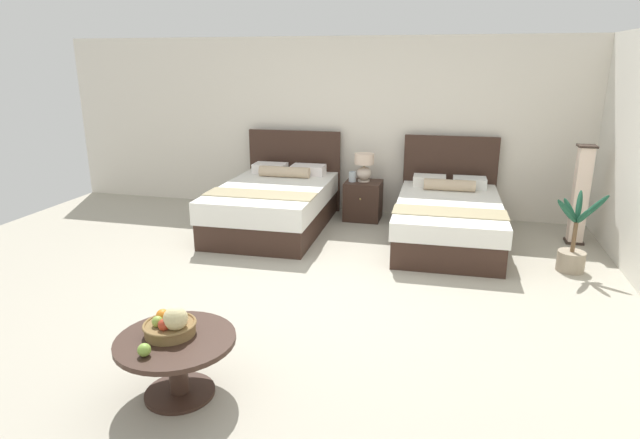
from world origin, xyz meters
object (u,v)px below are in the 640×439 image
bed_near_corner (448,217)px  table_lamp (364,166)px  coffee_table (177,354)px  floor_lamp_corner (580,195)px  loose_apple (144,350)px  potted_palm (573,248)px  fruit_bowl (171,324)px  bed_near_window (275,204)px  nightstand (363,200)px  vase (352,177)px

bed_near_corner → table_lamp: 1.46m
coffee_table → floor_lamp_corner: floor_lamp_corner is taller
coffee_table → loose_apple: 0.30m
loose_apple → potted_palm: (3.07, 3.28, -0.21)m
fruit_bowl → potted_palm: 4.28m
bed_near_window → coffee_table: size_ratio=2.78×
nightstand → bed_near_window: bearing=-147.4°
bed_near_window → nightstand: bed_near_window is taller
table_lamp → coffee_table: size_ratio=0.50×
table_lamp → vase: table_lamp is taller
bed_near_corner → vase: bearing=154.4°
bed_near_window → vase: bed_near_window is taller
table_lamp → vase: bearing=-158.4°
coffee_table → potted_palm: 4.27m
nightstand → vase: vase is taller
bed_near_window → fruit_bowl: size_ratio=6.23×
vase → bed_near_corner: bearing=-25.6°
bed_near_window → bed_near_corner: (2.27, 0.01, -0.03)m
bed_near_window → coffee_table: 3.79m
fruit_bowl → table_lamp: bearing=83.0°
coffee_table → floor_lamp_corner: bearing=51.5°
vase → potted_palm: 3.00m
floor_lamp_corner → table_lamp: bearing=171.6°
vase → bed_near_window: bearing=-145.0°
fruit_bowl → floor_lamp_corner: (3.27, 4.01, 0.10)m
nightstand → fruit_bowl: 4.43m
bed_near_window → nightstand: (1.08, 0.69, -0.06)m
loose_apple → coffee_table: bearing=73.4°
bed_near_window → table_lamp: (1.08, 0.71, 0.44)m
bed_near_window → fruit_bowl: bed_near_window is taller
fruit_bowl → coffee_table: bearing=-38.9°
vase → coffee_table: size_ratio=0.18×
fruit_bowl → loose_apple: 0.28m
coffee_table → bed_near_corner: bearing=65.8°
potted_palm → floor_lamp_corner: bearing=77.4°
bed_near_window → fruit_bowl: bearing=-81.7°
vase → loose_apple: size_ratio=1.71×
nightstand → fruit_bowl: (-0.54, -4.40, 0.23)m
coffee_table → floor_lamp_corner: (3.22, 4.05, 0.30)m
vase → coffee_table: bearing=-94.5°
loose_apple → fruit_bowl: bearing=84.3°
coffee_table → vase: bearing=85.5°
bed_near_corner → loose_apple: 4.37m
bed_near_corner → vase: 1.52m
vase → fruit_bowl: (-0.39, -4.36, -0.11)m
bed_near_corner → coffee_table: bearing=-114.2°
nightstand → table_lamp: table_lamp is taller
floor_lamp_corner → fruit_bowl: bearing=-129.1°
nightstand → fruit_bowl: bearing=-97.0°
bed_near_window → nightstand: bearing=32.6°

